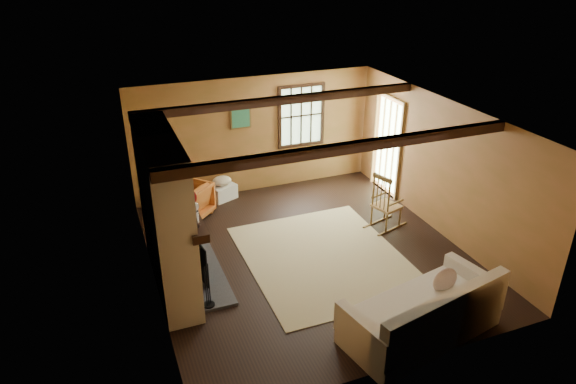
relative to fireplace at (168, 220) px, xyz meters
name	(u,v)px	position (x,y,z in m)	size (l,w,h in m)	color
ground	(308,254)	(2.23, 0.00, -1.10)	(5.50, 5.50, 0.00)	black
room_envelope	(316,156)	(2.45, 0.26, 0.53)	(5.02, 5.52, 2.44)	#A5663A
fireplace	(168,220)	(0.00, 0.00, 0.00)	(1.02, 2.30, 2.40)	#A3583F
rug	(324,257)	(2.43, -0.20, -1.10)	(2.50, 3.00, 0.01)	tan
rocking_chair	(385,205)	(3.90, 0.35, -0.65)	(0.85, 0.61, 1.07)	tan
sofa	(425,316)	(2.86, -2.38, -0.79)	(2.30, 1.37, 0.87)	beige
firewood_pile	(162,203)	(0.22, 2.60, -1.00)	(0.59, 0.11, 0.21)	brown
laundry_basket	(223,192)	(1.43, 2.55, -0.95)	(0.50, 0.38, 0.30)	white
basket_pillow	(222,181)	(1.43, 2.55, -0.71)	(0.39, 0.31, 0.19)	beige
armchair	(189,201)	(0.65, 2.02, -0.77)	(0.72, 0.74, 0.67)	#BF6026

